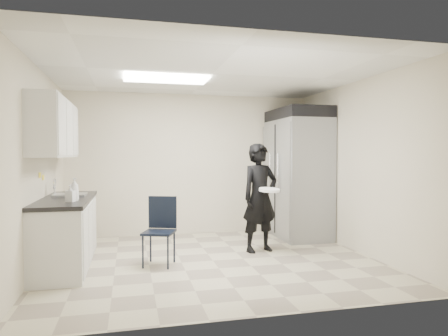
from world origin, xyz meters
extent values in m
plane|color=#B8AF90|center=(0.00, 0.00, 0.00)|extent=(4.50, 4.50, 0.00)
plane|color=silver|center=(0.00, 0.00, 2.60)|extent=(4.50, 4.50, 0.00)
plane|color=beige|center=(0.00, 2.00, 1.30)|extent=(4.50, 0.00, 4.50)
plane|color=beige|center=(-2.25, 0.00, 1.30)|extent=(0.00, 4.00, 4.00)
plane|color=beige|center=(2.25, 0.00, 1.30)|extent=(0.00, 4.00, 4.00)
cube|color=white|center=(-0.60, 0.40, 2.57)|extent=(1.20, 0.60, 0.02)
cube|color=silver|center=(-1.95, 0.20, 0.43)|extent=(0.60, 1.90, 0.86)
cube|color=black|center=(-1.95, 0.20, 0.89)|extent=(0.64, 1.95, 0.05)
cube|color=gray|center=(-1.93, 0.45, 0.87)|extent=(0.42, 0.40, 0.14)
cylinder|color=silver|center=(-2.13, 0.45, 1.02)|extent=(0.02, 0.02, 0.24)
cube|color=silver|center=(-2.08, 0.20, 1.83)|extent=(0.35, 1.80, 0.75)
cube|color=black|center=(-2.14, 1.35, 1.62)|extent=(0.22, 0.30, 0.35)
cube|color=yellow|center=(-2.24, 0.10, 1.22)|extent=(0.00, 0.12, 0.07)
cube|color=yellow|center=(-2.24, 0.30, 1.18)|extent=(0.00, 0.12, 0.07)
cube|color=gray|center=(1.83, 1.27, 1.05)|extent=(0.80, 1.35, 2.10)
cube|color=black|center=(1.83, 1.27, 2.20)|extent=(0.80, 1.35, 0.20)
cube|color=black|center=(-0.75, -0.06, 0.44)|extent=(0.51, 0.51, 0.89)
imported|color=black|center=(0.81, 0.37, 0.83)|extent=(0.69, 0.55, 1.65)
cylinder|color=silver|center=(0.88, 0.13, 0.96)|extent=(0.38, 0.38, 0.04)
imported|color=white|center=(-1.79, -0.21, 1.05)|extent=(0.16, 0.16, 0.29)
imported|color=#B6B8C3|center=(-1.82, -0.30, 1.01)|extent=(0.12, 0.12, 0.21)
camera|label=1|loc=(-1.13, -5.41, 1.49)|focal=32.00mm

